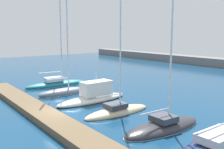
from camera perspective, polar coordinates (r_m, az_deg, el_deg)
name	(u,v)px	position (r m, az deg, el deg)	size (l,w,h in m)	color
ground_plane	(61,116)	(23.47, -11.24, -9.03)	(120.00, 120.00, 0.00)	navy
dock_pier	(46,116)	(22.88, -14.23, -8.89)	(32.42, 2.28, 0.55)	brown
sailboat_teal_nearest	(56,83)	(36.61, -12.15, -1.75)	(2.60, 8.88, 18.87)	#19707F
sailboat_slate_second	(64,91)	(31.57, -10.43, -3.65)	(2.00, 6.56, 11.64)	slate
motorboat_ivory_third	(94,96)	(27.85, -4.03, -4.72)	(2.37, 8.45, 3.39)	silver
sailboat_sand_fourth	(117,111)	(23.82, 1.19, -8.01)	(2.04, 7.01, 15.48)	beige
sailboat_charcoal_fifth	(163,126)	(20.43, 11.19, -11.09)	(2.69, 7.49, 13.72)	#2D2D33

